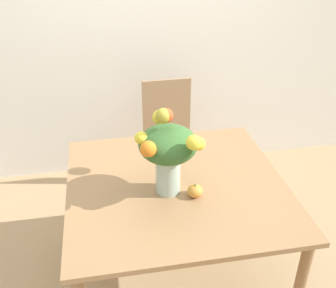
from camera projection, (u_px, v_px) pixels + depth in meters
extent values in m
plane|color=tan|center=(175.00, 278.00, 2.64)|extent=(12.00, 12.00, 0.00)
cube|color=white|center=(142.00, 23.00, 3.20)|extent=(8.00, 0.06, 2.70)
cube|color=#9E754C|center=(176.00, 186.00, 2.25)|extent=(1.23, 1.18, 0.03)
cylinder|color=#9E754C|center=(85.00, 195.00, 2.81)|extent=(0.06, 0.06, 0.75)
cylinder|color=#9E754C|center=(234.00, 178.00, 2.99)|extent=(0.06, 0.06, 0.75)
cylinder|color=#B2CCBC|center=(168.00, 173.00, 2.13)|extent=(0.13, 0.13, 0.24)
cylinder|color=silver|center=(168.00, 183.00, 2.16)|extent=(0.12, 0.12, 0.10)
cylinder|color=#38662D|center=(173.00, 166.00, 2.11)|extent=(0.01, 0.01, 0.30)
cylinder|color=#38662D|center=(169.00, 164.00, 2.13)|extent=(0.01, 0.00, 0.30)
cylinder|color=#38662D|center=(164.00, 165.00, 2.12)|extent=(0.01, 0.01, 0.30)
cylinder|color=#38662D|center=(165.00, 168.00, 2.09)|extent=(0.01, 0.01, 0.30)
cylinder|color=#38662D|center=(170.00, 169.00, 2.09)|extent=(0.01, 0.01, 0.30)
ellipsoid|color=#38662D|center=(168.00, 144.00, 2.04)|extent=(0.31, 0.31, 0.19)
sphere|color=orange|center=(148.00, 149.00, 1.88)|extent=(0.08, 0.08, 0.08)
sphere|color=#D64C23|center=(166.00, 115.00, 1.95)|extent=(0.08, 0.08, 0.08)
sphere|color=yellow|center=(160.00, 117.00, 2.17)|extent=(0.09, 0.09, 0.09)
sphere|color=yellow|center=(194.00, 142.00, 1.88)|extent=(0.08, 0.08, 0.08)
sphere|color=yellow|center=(141.00, 138.00, 1.99)|extent=(0.07, 0.07, 0.07)
sphere|color=yellow|center=(199.00, 144.00, 1.91)|extent=(0.07, 0.07, 0.07)
sphere|color=#AD9E33|center=(163.00, 116.00, 1.94)|extent=(0.08, 0.08, 0.08)
ellipsoid|color=gold|center=(195.00, 191.00, 2.13)|extent=(0.09, 0.09, 0.07)
cylinder|color=brown|center=(195.00, 185.00, 2.11)|extent=(0.01, 0.01, 0.01)
cube|color=#9E7A56|center=(171.00, 151.00, 3.20)|extent=(0.43, 0.43, 0.02)
cylinder|color=#9E7A56|center=(155.00, 188.00, 3.14)|extent=(0.04, 0.04, 0.43)
cylinder|color=#9E7A56|center=(196.00, 183.00, 3.20)|extent=(0.04, 0.04, 0.43)
cylinder|color=#9E7A56|center=(148.00, 165.00, 3.43)|extent=(0.04, 0.04, 0.43)
cylinder|color=#9E7A56|center=(186.00, 161.00, 3.49)|extent=(0.04, 0.04, 0.43)
cube|color=#9E7A56|center=(167.00, 110.00, 3.23)|extent=(0.40, 0.03, 0.53)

